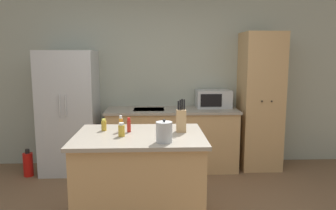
# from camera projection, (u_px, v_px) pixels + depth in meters

# --- Properties ---
(wall_back) EXTENTS (7.20, 0.06, 2.60)m
(wall_back) POSITION_uv_depth(u_px,v_px,m) (157.00, 80.00, 5.04)
(wall_back) COLOR #9EA393
(wall_back) RESTS_ON ground_plane
(refrigerator) EXTENTS (0.77, 0.69, 1.74)m
(refrigerator) POSITION_uv_depth(u_px,v_px,m) (70.00, 112.00, 4.69)
(refrigerator) COLOR #B7BABC
(refrigerator) RESTS_ON ground_plane
(back_counter) EXTENTS (1.91, 0.65, 0.90)m
(back_counter) POSITION_uv_depth(u_px,v_px,m) (172.00, 139.00, 4.84)
(back_counter) COLOR tan
(back_counter) RESTS_ON ground_plane
(pantry_cabinet) EXTENTS (0.57, 0.59, 2.00)m
(pantry_cabinet) POSITION_uv_depth(u_px,v_px,m) (260.00, 101.00, 4.84)
(pantry_cabinet) COLOR tan
(pantry_cabinet) RESTS_ON ground_plane
(kitchen_island) EXTENTS (1.23, 0.93, 0.93)m
(kitchen_island) POSITION_uv_depth(u_px,v_px,m) (140.00, 181.00, 3.19)
(kitchen_island) COLOR tan
(kitchen_island) RESTS_ON ground_plane
(microwave) EXTENTS (0.51, 0.34, 0.26)m
(microwave) POSITION_uv_depth(u_px,v_px,m) (213.00, 99.00, 4.90)
(microwave) COLOR #B2B5B7
(microwave) RESTS_ON back_counter
(knife_block) EXTENTS (0.09, 0.09, 0.33)m
(knife_block) POSITION_uv_depth(u_px,v_px,m) (181.00, 120.00, 3.20)
(knife_block) COLOR tan
(knife_block) RESTS_ON kitchen_island
(spice_bottle_tall_dark) EXTENTS (0.04, 0.04, 0.16)m
(spice_bottle_tall_dark) POSITION_uv_depth(u_px,v_px,m) (121.00, 124.00, 3.21)
(spice_bottle_tall_dark) COLOR orange
(spice_bottle_tall_dark) RESTS_ON kitchen_island
(spice_bottle_short_red) EXTENTS (0.06, 0.06, 0.13)m
(spice_bottle_short_red) POSITION_uv_depth(u_px,v_px,m) (121.00, 130.00, 3.03)
(spice_bottle_short_red) COLOR gold
(spice_bottle_short_red) RESTS_ON kitchen_island
(spice_bottle_amber_oil) EXTENTS (0.05, 0.05, 0.12)m
(spice_bottle_amber_oil) POSITION_uv_depth(u_px,v_px,m) (104.00, 125.00, 3.26)
(spice_bottle_amber_oil) COLOR gold
(spice_bottle_amber_oil) RESTS_ON kitchen_island
(spice_bottle_green_herb) EXTENTS (0.04, 0.04, 0.14)m
(spice_bottle_green_herb) POSITION_uv_depth(u_px,v_px,m) (129.00, 125.00, 3.20)
(spice_bottle_green_herb) COLOR #B2281E
(spice_bottle_green_herb) RESTS_ON kitchen_island
(kettle) EXTENTS (0.14, 0.14, 0.20)m
(kettle) POSITION_uv_depth(u_px,v_px,m) (164.00, 132.00, 2.82)
(kettle) COLOR #B2B5B7
(kettle) RESTS_ON kitchen_island
(fire_extinguisher) EXTENTS (0.13, 0.13, 0.39)m
(fire_extinguisher) POSITION_uv_depth(u_px,v_px,m) (28.00, 164.00, 4.57)
(fire_extinguisher) COLOR red
(fire_extinguisher) RESTS_ON ground_plane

